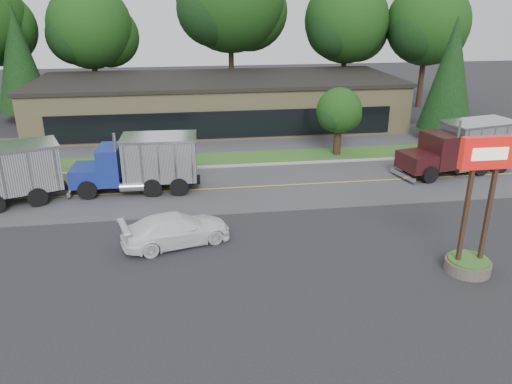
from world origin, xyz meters
TOP-DOWN VIEW (x-y plane):
  - ground at (0.00, 0.00)m, footprint 140.00×140.00m
  - road at (0.00, 9.00)m, footprint 60.00×8.00m
  - center_line at (0.00, 9.00)m, footprint 60.00×0.12m
  - curb at (0.00, 13.20)m, footprint 60.00×0.30m
  - grass_verge at (0.00, 15.00)m, footprint 60.00×3.40m
  - far_parking at (0.00, 20.00)m, footprint 60.00×7.00m
  - strip_mall at (2.00, 26.00)m, footprint 32.00×12.00m
  - bilo_sign at (10.50, -2.50)m, footprint 2.20×1.90m
  - tree_far_b at (-9.87, 34.11)m, footprint 8.78×8.27m
  - tree_far_c at (4.18, 34.14)m, footprint 11.60×10.91m
  - tree_far_d at (16.14, 33.11)m, footprint 9.25×8.71m
  - tree_far_e at (24.14, 31.11)m, footprint 9.00×8.47m
  - evergreen_left at (-16.00, 30.00)m, footprint 4.79×4.79m
  - evergreen_right at (20.00, 18.00)m, footprint 4.32×4.32m
  - tree_verge at (10.05, 15.04)m, footprint 3.51×3.30m
  - dump_truck_blue at (-3.79, 9.40)m, footprint 7.58×2.91m
  - dump_truck_maroon at (17.13, 9.95)m, footprint 8.44×4.16m
  - rally_car at (-1.85, 1.91)m, footprint 5.53×3.48m

SIDE VIEW (x-z plane):
  - ground at x=0.00m, z-range 0.00..0.00m
  - road at x=0.00m, z-range -0.01..0.01m
  - center_line at x=0.00m, z-range 0.00..0.00m
  - curb at x=0.00m, z-range -0.06..0.06m
  - grass_verge at x=0.00m, z-range -0.01..0.01m
  - far_parking at x=0.00m, z-range -0.01..0.01m
  - rally_car at x=-1.85m, z-range 0.00..1.49m
  - dump_truck_blue at x=-3.79m, z-range 0.12..3.48m
  - dump_truck_maroon at x=17.13m, z-range 0.12..3.48m
  - strip_mall at x=2.00m, z-range 0.00..4.00m
  - bilo_sign at x=10.50m, z-range -0.95..5.00m
  - tree_verge at x=10.05m, z-range 0.67..5.67m
  - evergreen_right at x=20.00m, z-range 0.49..10.31m
  - evergreen_left at x=-16.00m, z-range 0.54..11.42m
  - tree_far_b at x=-9.87m, z-range 1.73..14.26m
  - tree_far_e at x=24.14m, z-range 1.77..14.61m
  - tree_far_d at x=16.14m, z-range 1.82..15.02m
  - tree_far_c at x=4.18m, z-range 2.29..18.83m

